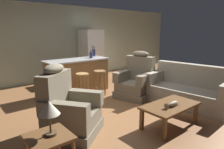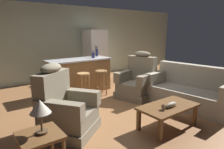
% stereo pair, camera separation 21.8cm
% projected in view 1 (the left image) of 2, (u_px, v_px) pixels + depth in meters
% --- Properties ---
extents(ground_plane, '(12.00, 12.00, 0.00)m').
position_uv_depth(ground_plane, '(107.00, 105.00, 4.74)').
color(ground_plane, brown).
extents(back_wall, '(12.00, 0.05, 2.60)m').
position_uv_depth(back_wall, '(50.00, 43.00, 6.81)').
color(back_wall, '#9EA88E').
rests_on(back_wall, ground_plane).
extents(coffee_table, '(1.10, 0.60, 0.42)m').
position_uv_depth(coffee_table, '(170.00, 107.00, 3.62)').
color(coffee_table, brown).
rests_on(coffee_table, ground_plane).
extents(fish_figurine, '(0.34, 0.10, 0.10)m').
position_uv_depth(fish_figurine, '(172.00, 104.00, 3.51)').
color(fish_figurine, '#4C3823').
rests_on(fish_figurine, coffee_table).
extents(couch, '(1.07, 1.99, 0.94)m').
position_uv_depth(couch, '(189.00, 91.00, 4.71)').
color(couch, '#9E937F').
rests_on(couch, ground_plane).
extents(recliner_near_lamp, '(1.17, 1.17, 1.20)m').
position_uv_depth(recliner_near_lamp, '(68.00, 110.00, 3.36)').
color(recliner_near_lamp, '#756B56').
rests_on(recliner_near_lamp, ground_plane).
extents(recliner_near_island, '(1.04, 1.04, 1.20)m').
position_uv_depth(recliner_near_island, '(136.00, 81.00, 5.28)').
color(recliner_near_island, '#756B56').
rests_on(recliner_near_island, ground_plane).
extents(end_table, '(0.48, 0.48, 0.56)m').
position_uv_depth(end_table, '(49.00, 144.00, 2.29)').
color(end_table, brown).
rests_on(end_table, ground_plane).
extents(table_lamp, '(0.24, 0.24, 0.41)m').
position_uv_depth(table_lamp, '(49.00, 109.00, 2.23)').
color(table_lamp, '#4C3823').
rests_on(table_lamp, end_table).
extents(kitchen_island, '(1.80, 0.70, 0.95)m').
position_uv_depth(kitchen_island, '(78.00, 76.00, 5.65)').
color(kitchen_island, olive).
rests_on(kitchen_island, ground_plane).
extents(bar_stool_left, '(0.32, 0.32, 0.68)m').
position_uv_depth(bar_stool_left, '(82.00, 81.00, 5.04)').
color(bar_stool_left, '#A87A47').
rests_on(bar_stool_left, ground_plane).
extents(bar_stool_right, '(0.32, 0.32, 0.68)m').
position_uv_depth(bar_stool_right, '(100.00, 78.00, 5.37)').
color(bar_stool_right, olive).
rests_on(bar_stool_right, ground_plane).
extents(refrigerator, '(0.70, 0.69, 1.76)m').
position_uv_depth(refrigerator, '(91.00, 54.00, 7.26)').
color(refrigerator, white).
rests_on(refrigerator, ground_plane).
extents(bottle_tall_green, '(0.09, 0.09, 0.22)m').
position_uv_depth(bottle_tall_green, '(91.00, 55.00, 5.74)').
color(bottle_tall_green, '#23284C').
rests_on(bottle_tall_green, kitchen_island).
extents(bottle_short_amber, '(0.07, 0.07, 0.31)m').
position_uv_depth(bottle_short_amber, '(94.00, 52.00, 6.17)').
color(bottle_short_amber, '#23284C').
rests_on(bottle_short_amber, kitchen_island).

